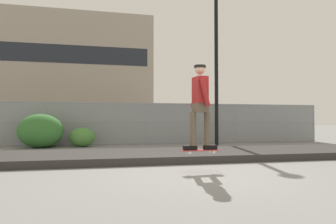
% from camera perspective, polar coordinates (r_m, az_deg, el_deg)
% --- Properties ---
extents(ground_plane, '(120.00, 120.00, 0.00)m').
position_cam_1_polar(ground_plane, '(6.16, 6.72, -11.41)').
color(ground_plane, slate).
extents(gravel_berm, '(13.24, 2.60, 0.19)m').
position_cam_1_polar(gravel_berm, '(8.53, 1.09, -8.06)').
color(gravel_berm, '#33302D').
rests_on(gravel_berm, ground_plane).
extents(skateboard, '(0.81, 0.25, 0.07)m').
position_cam_1_polar(skateboard, '(6.22, 6.09, -7.21)').
color(skateboard, '#B22D2D').
extents(skater, '(0.72, 0.59, 1.75)m').
position_cam_1_polar(skater, '(6.20, 6.06, 2.07)').
color(skater, black).
rests_on(skater, skateboard).
extents(chain_fence, '(17.25, 0.06, 1.85)m').
position_cam_1_polar(chain_fence, '(13.54, -4.09, -2.16)').
color(chain_fence, gray).
rests_on(chain_fence, ground_plane).
extents(street_lamp, '(0.44, 0.44, 7.65)m').
position_cam_1_polar(street_lamp, '(13.73, 9.07, 13.71)').
color(street_lamp, black).
rests_on(street_lamp, ground_plane).
extents(parked_car_near, '(4.55, 2.26, 1.66)m').
position_cam_1_polar(parked_car_near, '(16.03, -14.99, -2.37)').
color(parked_car_near, black).
rests_on(parked_car_near, ground_plane).
extents(parked_car_mid, '(4.54, 2.25, 1.66)m').
position_cam_1_polar(parked_car_mid, '(16.76, 7.19, -2.39)').
color(parked_car_mid, maroon).
rests_on(parked_car_mid, ground_plane).
extents(library_building, '(22.93, 13.70, 16.34)m').
position_cam_1_polar(library_building, '(50.23, -17.20, 6.53)').
color(library_building, '#9E9384').
rests_on(library_building, ground_plane).
extents(shrub_left, '(1.70, 1.39, 1.31)m').
position_cam_1_polar(shrub_left, '(12.73, -22.89, -3.30)').
color(shrub_left, '#336B2D').
rests_on(shrub_left, ground_plane).
extents(shrub_center, '(1.17, 0.96, 0.91)m').
position_cam_1_polar(shrub_center, '(13.14, -22.03, -4.14)').
color(shrub_center, '#336B2D').
rests_on(shrub_center, ground_plane).
extents(shrub_right, '(1.01, 0.82, 0.78)m').
position_cam_1_polar(shrub_right, '(12.71, -15.84, -4.58)').
color(shrub_right, '#477F38').
rests_on(shrub_right, ground_plane).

